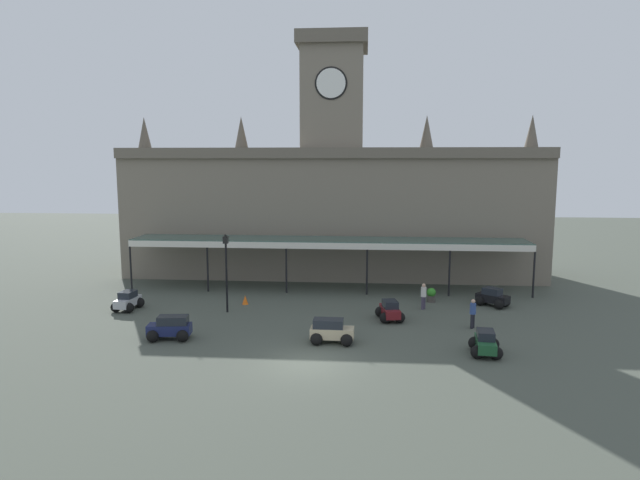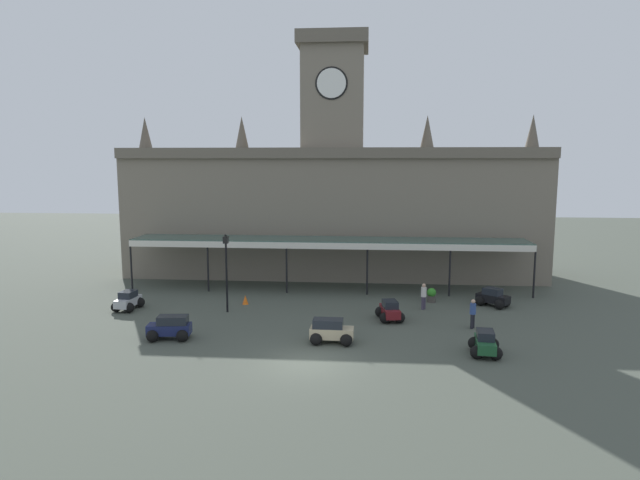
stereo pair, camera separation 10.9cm
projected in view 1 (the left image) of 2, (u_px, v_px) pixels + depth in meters
The scene contains 14 objects.
ground_plane at pixel (306, 364), 25.86m from camera, with size 140.00×140.00×0.00m, color #464C42.
station_building at pixel (333, 202), 45.55m from camera, with size 33.34×7.19×19.11m.
entrance_canopy at pixel (328, 241), 40.16m from camera, with size 28.69×3.26×3.74m.
car_beige_estate at pixel (331, 332), 28.73m from camera, with size 2.27×1.57×1.27m.
car_black_sedan at pixel (493, 298), 36.01m from camera, with size 2.24×2.18×1.19m.
car_navy_estate at pixel (170, 329), 29.31m from camera, with size 2.34×1.71×1.27m.
car_maroon_sedan at pixel (390, 312), 32.90m from camera, with size 1.74×2.17×1.19m.
car_green_sedan at pixel (485, 344), 27.05m from camera, with size 1.65×2.13×1.19m.
car_silver_sedan at pixel (128, 302), 35.14m from camera, with size 1.64×2.12×1.19m.
pedestrian_near_entrance at pixel (424, 295), 35.20m from camera, with size 0.34×0.35×1.67m.
pedestrian_crossing_forecourt at pixel (473, 312), 31.22m from camera, with size 0.34×0.36×1.67m.
victorian_lamppost at pixel (226, 264), 34.23m from camera, with size 0.30×0.30×4.91m.
traffic_cone at pixel (245, 300), 36.48m from camera, with size 0.40×0.40×0.61m, color orange.
planter_forecourt_centre at pixel (431, 295), 37.04m from camera, with size 0.60×0.60×0.96m.
Camera 1 is at (2.68, -24.64, 9.40)m, focal length 31.16 mm.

